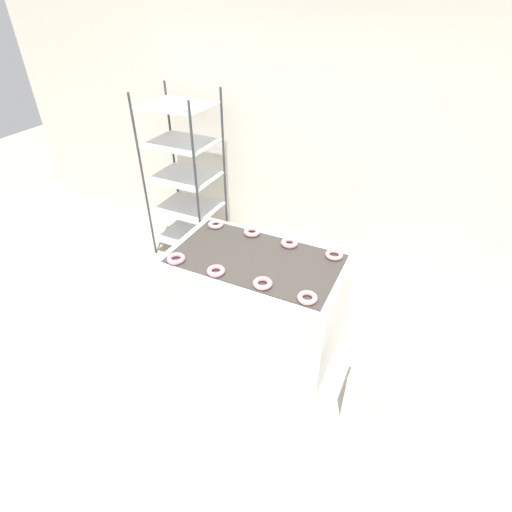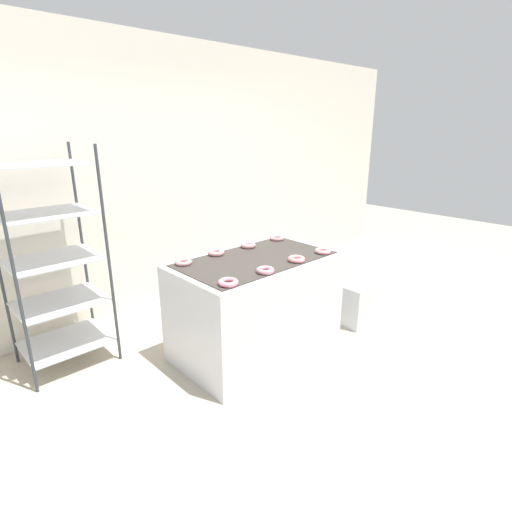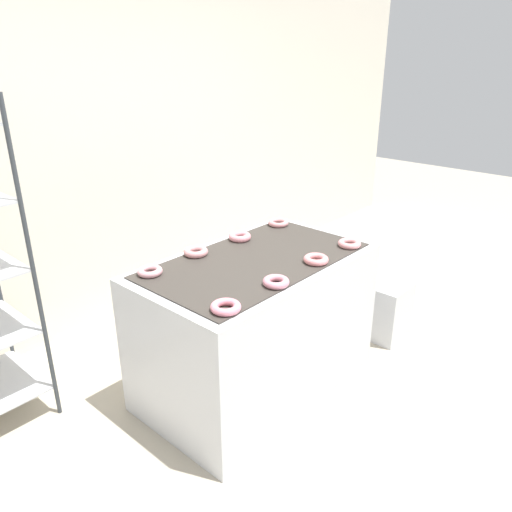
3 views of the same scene
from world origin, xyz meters
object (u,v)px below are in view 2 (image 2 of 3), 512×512
at_px(glaze_bin, 352,303).
at_px(donut_near_midleft, 265,270).
at_px(donut_far_midleft, 216,253).
at_px(donut_far_midright, 248,245).
at_px(fryer_machine, 256,305).
at_px(donut_far_right, 277,238).
at_px(donut_far_left, 183,262).
at_px(donut_near_left, 228,282).
at_px(baking_rack_cart, 53,260).
at_px(donut_near_right, 323,251).
at_px(donut_near_midright, 296,259).

bearing_deg(glaze_bin, donut_near_midleft, -179.19).
xyz_separation_m(donut_far_midleft, donut_far_midright, (0.36, -0.02, 0.00)).
xyz_separation_m(fryer_machine, donut_far_right, (0.55, 0.29, 0.45)).
bearing_deg(donut_far_midright, donut_far_left, -179.94).
bearing_deg(donut_far_left, donut_far_right, -0.10).
relative_size(fryer_machine, donut_near_left, 9.78).
xyz_separation_m(donut_near_midleft, donut_far_midright, (0.35, 0.59, 0.00)).
distance_m(donut_near_midleft, donut_far_midleft, 0.61).
xyz_separation_m(baking_rack_cart, donut_near_midleft, (1.13, -1.27, -0.03)).
relative_size(fryer_machine, glaze_bin, 3.35).
height_order(glaze_bin, donut_near_right, donut_near_right).
bearing_deg(donut_near_right, donut_near_midright, 178.75).
bearing_deg(donut_near_midright, baking_rack_cart, 140.38).
height_order(glaze_bin, donut_far_midright, donut_far_midright).
bearing_deg(fryer_machine, baking_rack_cart, 143.86).
distance_m(donut_near_right, donut_far_right, 0.58).
distance_m(donut_far_midleft, donut_far_midright, 0.36).
height_order(donut_near_left, donut_near_right, same).
relative_size(baking_rack_cart, donut_near_left, 12.51).
height_order(fryer_machine, glaze_bin, fryer_machine).
xyz_separation_m(donut_near_left, donut_far_left, (0.01, 0.59, -0.00)).
relative_size(glaze_bin, donut_near_midleft, 3.05).
xyz_separation_m(donut_near_right, donut_far_right, (0.02, 0.58, -0.00)).
distance_m(donut_near_midright, donut_far_right, 0.68).
height_order(baking_rack_cart, donut_far_midright, baking_rack_cart).
bearing_deg(fryer_machine, donut_near_midleft, -121.57).
bearing_deg(donut_far_midleft, donut_near_midleft, -89.92).
bearing_deg(donut_far_left, fryer_machine, -28.22).
xyz_separation_m(fryer_machine, donut_far_midright, (0.17, 0.29, 0.46)).
bearing_deg(fryer_machine, donut_far_right, 27.48).
height_order(fryer_machine, donut_near_left, donut_near_left).
bearing_deg(donut_far_midleft, glaze_bin, -25.23).
bearing_deg(donut_near_right, donut_far_right, 88.37).
relative_size(donut_near_left, donut_near_midleft, 1.04).
bearing_deg(donut_near_midright, donut_near_left, -178.78).
bearing_deg(donut_far_midleft, donut_near_left, -120.65).
bearing_deg(donut_far_left, donut_near_right, -28.54).
relative_size(donut_near_left, donut_far_midright, 1.02).
bearing_deg(donut_near_right, donut_far_left, 151.46).
relative_size(fryer_machine, donut_near_midright, 9.92).
relative_size(donut_near_midright, donut_far_midleft, 0.99).
height_order(donut_near_midright, donut_far_right, donut_near_midright).
relative_size(glaze_bin, donut_far_midleft, 2.93).
bearing_deg(donut_far_midleft, baking_rack_cart, 149.95).
bearing_deg(donut_far_right, donut_near_midleft, -141.30).
distance_m(baking_rack_cart, donut_near_left, 1.48).
bearing_deg(donut_far_left, donut_far_midright, 0.06).
height_order(donut_near_midleft, donut_far_left, donut_near_midleft).
relative_size(fryer_machine, donut_near_midleft, 10.22).
relative_size(donut_far_midleft, donut_far_midright, 1.01).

